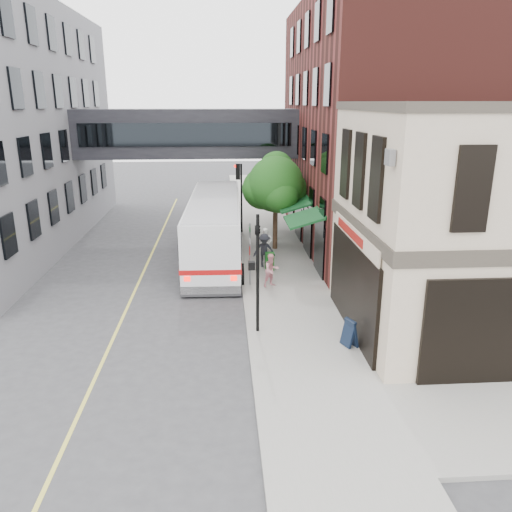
{
  "coord_description": "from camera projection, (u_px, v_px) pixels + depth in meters",
  "views": [
    {
      "loc": [
        -0.81,
        -15.15,
        8.44
      ],
      "look_at": [
        0.39,
        2.82,
        2.86
      ],
      "focal_mm": 35.0,
      "sensor_mm": 36.0,
      "label": 1
    }
  ],
  "objects": [
    {
      "name": "ground",
      "position": [
        250.0,
        361.0,
        16.98
      ],
      "size": [
        120.0,
        120.0,
        0.0
      ],
      "primitive_type": "plane",
      "color": "#38383A",
      "rests_on": "ground"
    },
    {
      "name": "sidewalk_main",
      "position": [
        270.0,
        245.0,
        30.43
      ],
      "size": [
        4.0,
        60.0,
        0.15
      ],
      "primitive_type": "cube",
      "color": "gray",
      "rests_on": "ground"
    },
    {
      "name": "corner_building",
      "position": [
        491.0,
        223.0,
        18.22
      ],
      "size": [
        10.19,
        8.12,
        8.45
      ],
      "color": "#C0AB92",
      "rests_on": "ground"
    },
    {
      "name": "brick_building",
      "position": [
        402.0,
        127.0,
        29.85
      ],
      "size": [
        13.76,
        18.0,
        14.0
      ],
      "color": "#4A1C17",
      "rests_on": "ground"
    },
    {
      "name": "skyway_bridge",
      "position": [
        188.0,
        133.0,
        32.02
      ],
      "size": [
        14.0,
        3.18,
        3.0
      ],
      "color": "black",
      "rests_on": "ground"
    },
    {
      "name": "traffic_signal_near",
      "position": [
        257.0,
        259.0,
        18.03
      ],
      "size": [
        0.44,
        0.22,
        4.6
      ],
      "color": "black",
      "rests_on": "sidewalk_main"
    },
    {
      "name": "traffic_signal_far",
      "position": [
        239.0,
        184.0,
        32.21
      ],
      "size": [
        0.53,
        0.28,
        4.5
      ],
      "color": "black",
      "rests_on": "sidewalk_main"
    },
    {
      "name": "street_sign_pole",
      "position": [
        250.0,
        248.0,
        23.11
      ],
      "size": [
        0.08,
        0.75,
        3.0
      ],
      "color": "gray",
      "rests_on": "sidewalk_main"
    },
    {
      "name": "street_tree",
      "position": [
        275.0,
        184.0,
        28.56
      ],
      "size": [
        3.8,
        3.2,
        5.6
      ],
      "color": "#382619",
      "rests_on": "sidewalk_main"
    },
    {
      "name": "lane_marking",
      "position": [
        145.0,
        270.0,
        26.19
      ],
      "size": [
        0.12,
        40.0,
        0.01
      ],
      "primitive_type": "cube",
      "color": "#D8CC4C",
      "rests_on": "ground"
    },
    {
      "name": "bus",
      "position": [
        215.0,
        225.0,
        27.68
      ],
      "size": [
        3.26,
        12.52,
        3.35
      ],
      "color": "white",
      "rests_on": "ground"
    },
    {
      "name": "pedestrian_a",
      "position": [
        266.0,
        245.0,
        26.69
      ],
      "size": [
        0.72,
        0.51,
        1.88
      ],
      "primitive_type": "imported",
      "rotation": [
        0.0,
        0.0,
        0.08
      ],
      "color": "white",
      "rests_on": "sidewalk_main"
    },
    {
      "name": "pedestrian_b",
      "position": [
        271.0,
        270.0,
        23.2
      ],
      "size": [
        0.95,
        0.87,
        1.58
      ],
      "primitive_type": "imported",
      "rotation": [
        0.0,
        0.0,
        0.46
      ],
      "color": "pink",
      "rests_on": "sidewalk_main"
    },
    {
      "name": "pedestrian_c",
      "position": [
        264.0,
        250.0,
        25.96
      ],
      "size": [
        1.18,
        0.72,
        1.77
      ],
      "primitive_type": "imported",
      "rotation": [
        0.0,
        0.0,
        0.06
      ],
      "color": "#202228",
      "rests_on": "sidewalk_main"
    },
    {
      "name": "newspaper_box",
      "position": [
        270.0,
        261.0,
        25.57
      ],
      "size": [
        0.48,
        0.43,
        0.91
      ],
      "primitive_type": "cube",
      "rotation": [
        0.0,
        0.0,
        -0.06
      ],
      "color": "#135316",
      "rests_on": "sidewalk_main"
    },
    {
      "name": "sandwich_board",
      "position": [
        350.0,
        333.0,
        17.57
      ],
      "size": [
        0.55,
        0.65,
        1.0
      ],
      "primitive_type": "cube",
      "rotation": [
        0.0,
        0.0,
        0.4
      ],
      "color": "black",
      "rests_on": "sidewalk_main"
    }
  ]
}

